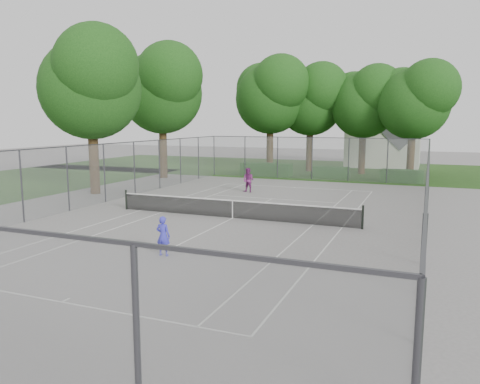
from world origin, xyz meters
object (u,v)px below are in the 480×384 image
at_px(girl_player, 163,236).
at_px(house, 384,132).
at_px(woman_player, 248,180).
at_px(tennis_net, 233,208).

bearing_deg(girl_player, house, -99.02).
height_order(girl_player, woman_player, woman_player).
xyz_separation_m(tennis_net, girl_player, (0.23, -7.00, 0.22)).
distance_m(house, woman_player, 23.71).
bearing_deg(woman_player, tennis_net, -65.45).
height_order(tennis_net, house, house).
relative_size(tennis_net, woman_player, 7.70).
distance_m(tennis_net, woman_player, 8.77).
bearing_deg(girl_player, tennis_net, -90.86).
bearing_deg(tennis_net, woman_player, 105.80).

